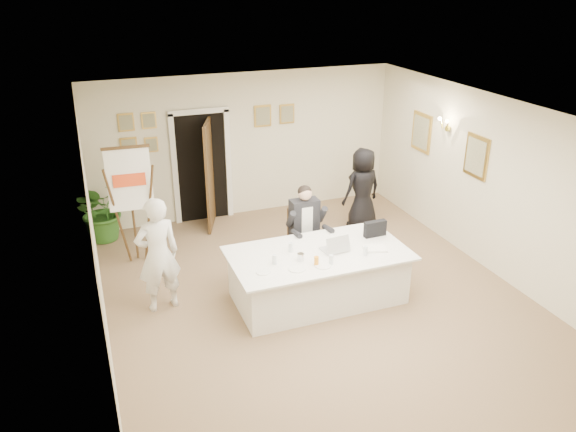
% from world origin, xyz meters
% --- Properties ---
extents(floor, '(7.00, 7.00, 0.00)m').
position_xyz_m(floor, '(0.00, 0.00, 0.00)').
color(floor, brown).
rests_on(floor, ground).
extents(ceiling, '(6.00, 7.00, 0.02)m').
position_xyz_m(ceiling, '(0.00, 0.00, 2.80)').
color(ceiling, white).
rests_on(ceiling, wall_back).
extents(wall_back, '(6.00, 0.10, 2.80)m').
position_xyz_m(wall_back, '(0.00, 3.50, 1.40)').
color(wall_back, '#EFEAC9').
rests_on(wall_back, floor).
extents(wall_front, '(6.00, 0.10, 2.80)m').
position_xyz_m(wall_front, '(0.00, -3.50, 1.40)').
color(wall_front, '#EFEAC9').
rests_on(wall_front, floor).
extents(wall_left, '(0.10, 7.00, 2.80)m').
position_xyz_m(wall_left, '(-3.00, 0.00, 1.40)').
color(wall_left, '#EFEAC9').
rests_on(wall_left, floor).
extents(wall_right, '(0.10, 7.00, 2.80)m').
position_xyz_m(wall_right, '(3.00, 0.00, 1.40)').
color(wall_right, '#EFEAC9').
rests_on(wall_right, floor).
extents(doorway, '(1.14, 0.86, 2.20)m').
position_xyz_m(doorway, '(-0.88, 3.32, 1.04)').
color(doorway, black).
rests_on(doorway, floor).
extents(pictures_back_wall, '(3.40, 0.06, 0.80)m').
position_xyz_m(pictures_back_wall, '(-0.80, 3.47, 1.85)').
color(pictures_back_wall, gold).
rests_on(pictures_back_wall, wall_back).
extents(pictures_right_wall, '(0.06, 2.20, 0.80)m').
position_xyz_m(pictures_right_wall, '(2.97, 1.20, 1.75)').
color(pictures_right_wall, gold).
rests_on(pictures_right_wall, wall_right).
extents(wall_sconce, '(0.20, 0.30, 0.24)m').
position_xyz_m(wall_sconce, '(2.90, 1.20, 2.10)').
color(wall_sconce, gold).
rests_on(wall_sconce, wall_right).
extents(conference_table, '(2.59, 1.38, 0.78)m').
position_xyz_m(conference_table, '(0.00, -0.07, 0.39)').
color(conference_table, white).
rests_on(conference_table, floor).
extents(seated_man, '(0.73, 0.76, 1.44)m').
position_xyz_m(seated_man, '(0.19, 0.88, 0.72)').
color(seated_man, black).
rests_on(seated_man, floor).
extents(flip_chart, '(0.70, 0.45, 1.99)m').
position_xyz_m(flip_chart, '(-2.36, 2.07, 0.92)').
color(flip_chart, '#3F2714').
rests_on(flip_chart, floor).
extents(standing_man, '(0.68, 0.51, 1.71)m').
position_xyz_m(standing_man, '(-2.20, 0.50, 0.86)').
color(standing_man, silver).
rests_on(standing_man, floor).
extents(standing_woman, '(0.82, 0.60, 1.56)m').
position_xyz_m(standing_woman, '(1.80, 2.00, 0.78)').
color(standing_woman, black).
rests_on(standing_woman, floor).
extents(potted_palm, '(1.32, 1.27, 1.14)m').
position_xyz_m(potted_palm, '(-2.80, 3.20, 0.57)').
color(potted_palm, '#2D6421').
rests_on(potted_palm, floor).
extents(laptop, '(0.41, 0.42, 0.28)m').
position_xyz_m(laptop, '(0.25, -0.07, 0.91)').
color(laptop, '#B7BABC').
rests_on(laptop, conference_table).
extents(laptop_bag, '(0.36, 0.11, 0.25)m').
position_xyz_m(laptop_bag, '(1.03, 0.12, 0.90)').
color(laptop_bag, black).
rests_on(laptop_bag, conference_table).
extents(paper_stack, '(0.38, 0.31, 0.03)m').
position_xyz_m(paper_stack, '(0.81, -0.29, 0.79)').
color(paper_stack, white).
rests_on(paper_stack, conference_table).
extents(plate_left, '(0.21, 0.21, 0.01)m').
position_xyz_m(plate_left, '(-0.93, -0.36, 0.78)').
color(plate_left, white).
rests_on(plate_left, conference_table).
extents(plate_mid, '(0.26, 0.26, 0.01)m').
position_xyz_m(plate_mid, '(-0.47, -0.43, 0.78)').
color(plate_mid, white).
rests_on(plate_mid, conference_table).
extents(plate_near, '(0.27, 0.27, 0.01)m').
position_xyz_m(plate_near, '(-0.10, -0.48, 0.78)').
color(plate_near, white).
rests_on(plate_near, conference_table).
extents(glass_a, '(0.07, 0.07, 0.14)m').
position_xyz_m(glass_a, '(-0.71, -0.18, 0.84)').
color(glass_a, silver).
rests_on(glass_a, conference_table).
extents(glass_b, '(0.06, 0.06, 0.14)m').
position_xyz_m(glass_b, '(0.03, -0.46, 0.84)').
color(glass_b, silver).
rests_on(glass_b, conference_table).
extents(glass_c, '(0.07, 0.07, 0.14)m').
position_xyz_m(glass_c, '(0.60, -0.39, 0.84)').
color(glass_c, silver).
rests_on(glass_c, conference_table).
extents(glass_d, '(0.09, 0.09, 0.14)m').
position_xyz_m(glass_d, '(-0.36, 0.09, 0.84)').
color(glass_d, silver).
rests_on(glass_d, conference_table).
extents(oj_glass, '(0.08, 0.08, 0.13)m').
position_xyz_m(oj_glass, '(-0.18, -0.42, 0.84)').
color(oj_glass, orange).
rests_on(oj_glass, conference_table).
extents(steel_jug, '(0.12, 0.12, 0.11)m').
position_xyz_m(steel_jug, '(-0.33, -0.22, 0.83)').
color(steel_jug, silver).
rests_on(steel_jug, conference_table).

